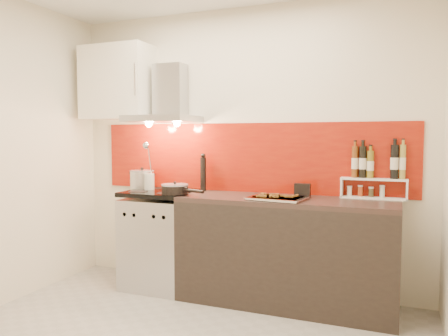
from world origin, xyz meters
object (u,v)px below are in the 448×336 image
at_px(counter, 286,251).
at_px(stock_pot, 142,179).
at_px(baking_tray, 277,198).
at_px(saute_pan, 176,189).
at_px(range_stove, 161,240).
at_px(pepper_mill, 203,173).

bearing_deg(counter, stock_pot, 175.22).
xyz_separation_m(stock_pot, baking_tray, (1.43, -0.23, -0.08)).
distance_m(stock_pot, saute_pan, 0.60).
height_order(range_stove, stock_pot, stock_pot).
xyz_separation_m(counter, saute_pan, (-0.96, -0.16, 0.50)).
height_order(counter, baking_tray, baking_tray).
xyz_separation_m(range_stove, saute_pan, (0.24, -0.16, 0.51)).
bearing_deg(baking_tray, pepper_mill, 159.23).
xyz_separation_m(range_stove, counter, (1.20, 0.00, 0.01)).
xyz_separation_m(counter, pepper_mill, (-0.85, 0.20, 0.62)).
bearing_deg(saute_pan, pepper_mill, 73.56).
distance_m(range_stove, saute_pan, 0.59).
distance_m(stock_pot, baking_tray, 1.45).
relative_size(saute_pan, pepper_mill, 1.24).
xyz_separation_m(counter, baking_tray, (-0.05, -0.11, 0.47)).
distance_m(counter, saute_pan, 1.09).
distance_m(range_stove, pepper_mill, 0.75).
bearing_deg(stock_pot, pepper_mill, 6.49).
distance_m(counter, pepper_mill, 1.07).
height_order(counter, stock_pot, stock_pot).
relative_size(range_stove, baking_tray, 1.88).
distance_m(counter, stock_pot, 1.58).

